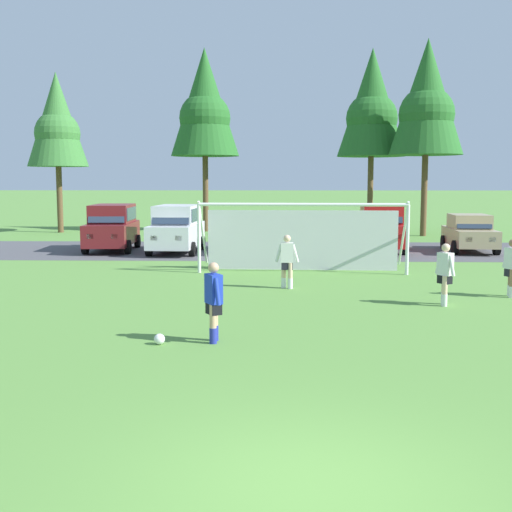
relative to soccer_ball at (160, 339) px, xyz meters
name	(u,v)px	position (x,y,z in m)	size (l,w,h in m)	color
ground_plane	(287,278)	(2.70, 8.99, -0.11)	(400.00, 400.00, 0.00)	#598C3D
parking_lot_strip	(284,250)	(2.70, 17.76, -0.11)	(52.00, 8.40, 0.01)	#4C4C51
soccer_ball	(160,339)	(0.00, 0.00, 0.00)	(0.22, 0.22, 0.22)	white
soccer_goal	(302,235)	(3.26, 10.86, 1.18)	(7.49, 2.22, 2.57)	white
player_striker_near	(445,274)	(6.77, 4.35, 0.71)	(0.42, 0.70, 1.64)	beige
player_midfield_center	(214,302)	(1.07, 0.23, 0.71)	(0.40, 0.71, 1.64)	tan
player_defender_far	(512,268)	(8.97, 5.66, 0.71)	(0.40, 0.72, 1.64)	#936B4C
player_winger_left	(287,262)	(2.66, 6.92, 0.71)	(0.73, 0.28, 1.64)	beige
parked_car_slot_far_left	(112,227)	(-5.38, 17.42, 1.00)	(2.36, 4.71, 2.16)	maroon
parked_car_slot_left	(177,228)	(-2.23, 16.66, 1.00)	(2.26, 4.67, 2.16)	silver
parked_car_slot_center_left	(247,233)	(0.96, 17.06, 0.77)	(2.27, 4.32, 1.72)	#B2B2BC
parked_car_slot_center	(312,234)	(3.94, 16.61, 0.77)	(2.22, 4.30, 1.72)	black
parked_car_slot_center_right	(381,227)	(7.20, 17.65, 1.00)	(2.37, 4.72, 2.16)	red
parked_car_slot_right	(469,233)	(11.26, 17.56, 0.77)	(2.24, 4.31, 1.72)	tan
tree_left_edge	(57,123)	(-11.43, 28.00, 6.75)	(3.75, 3.75, 9.99)	brown
tree_mid_left	(205,106)	(-2.29, 29.22, 7.90)	(4.37, 4.37, 11.64)	brown
tree_center_back	(372,106)	(8.30, 29.14, 7.82)	(4.33, 4.33, 11.54)	brown
tree_mid_right	(427,101)	(11.05, 26.14, 7.78)	(4.30, 4.30, 11.48)	brown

